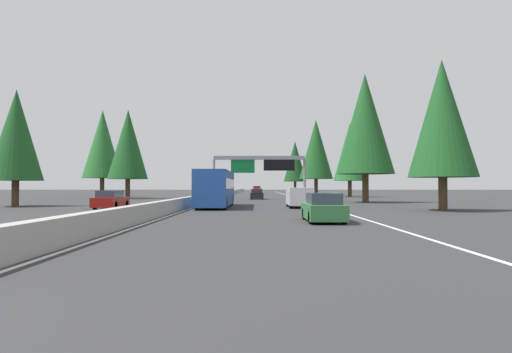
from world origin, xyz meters
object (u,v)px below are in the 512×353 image
object	(u,v)px
sign_gantry_overhead	(260,165)
conifer_right_distant	(295,161)
sedan_far_left	(257,194)
conifer_left_near	(128,144)
oncoming_near	(111,200)
conifer_right_far	(316,149)
conifer_left_foreground	(16,135)
bus_mid_right	(216,187)
oncoming_far	(214,192)
conifer_left_mid	(102,144)
conifer_right_mid	(350,152)
conifer_right_near	(365,124)
sedan_far_center	(323,208)
conifer_right_foreground	(442,118)
pickup_mid_left	(257,190)
minivan_mid_center	(299,196)

from	to	relation	value
sign_gantry_overhead	conifer_right_distant	xyz separation A→B (m)	(59.58, -9.85, 3.88)
sedan_far_left	conifer_left_near	world-z (taller)	conifer_left_near
oncoming_near	conifer_right_far	size ratio (longest dim) A/B	0.30
oncoming_near	conifer_left_foreground	distance (m)	11.85
bus_mid_right	conifer_left_near	bearing A→B (deg)	31.24
sedan_far_left	oncoming_far	distance (m)	25.27
oncoming_near	conifer_right_far	bearing A→B (deg)	154.02
conifer_left_mid	conifer_right_distant	bearing A→B (deg)	-37.47
conifer_left_mid	conifer_left_near	bearing A→B (deg)	-141.08
conifer_right_mid	conifer_left_near	distance (m)	36.16
oncoming_near	bus_mid_right	bearing A→B (deg)	105.08
conifer_right_near	conifer_left_foreground	xyz separation A→B (m)	(-9.65, 33.86, -2.40)
conifer_left_mid	sedan_far_left	bearing A→B (deg)	-112.45
sign_gantry_overhead	conifer_left_near	world-z (taller)	conifer_left_near
sedan_far_center	conifer_right_mid	bearing A→B (deg)	-13.51
bus_mid_right	conifer_right_far	size ratio (longest dim) A/B	0.78
bus_mid_right	conifer_right_far	bearing A→B (deg)	-18.09
conifer_right_foreground	conifer_right_distant	world-z (taller)	conifer_right_distant
conifer_right_foreground	sedan_far_left	bearing A→B (deg)	25.92
pickup_mid_left	conifer_left_foreground	xyz separation A→B (m)	(-76.13, 21.58, 5.51)
oncoming_near	conifer_right_far	distance (m)	53.67
minivan_mid_center	conifer_left_foreground	distance (m)	25.98
pickup_mid_left	conifer_left_near	xyz separation A→B (m)	(-52.08, 18.73, 7.01)
sedan_far_center	pickup_mid_left	distance (m)	92.78
conifer_right_far	conifer_left_foreground	bearing A→B (deg)	143.26
sedan_far_center	conifer_right_foreground	xyz separation A→B (m)	(9.95, -10.39, 6.18)
pickup_mid_left	bus_mid_right	bearing A→B (deg)	177.47
conifer_left_foreground	conifer_right_near	bearing A→B (deg)	-74.09
conifer_right_distant	conifer_left_mid	distance (m)	59.08
bus_mid_right	conifer_right_foreground	bearing A→B (deg)	-107.38
pickup_mid_left	conifer_right_mid	size ratio (longest dim) A/B	0.45
conifer_right_distant	conifer_left_mid	bearing A→B (deg)	142.53
minivan_mid_center	conifer_left_foreground	world-z (taller)	conifer_left_foreground
conifer_right_distant	bus_mid_right	bearing A→B (deg)	170.24
conifer_right_mid	conifer_left_foreground	world-z (taller)	conifer_right_mid
conifer_right_distant	conifer_left_mid	xyz separation A→B (m)	(-46.89, 35.94, 0.19)
pickup_mid_left	conifer_right_foreground	bearing A→B (deg)	-170.43
bus_mid_right	conifer_left_mid	size ratio (longest dim) A/B	0.80
pickup_mid_left	oncoming_far	xyz separation A→B (m)	(-30.43, 8.27, -0.23)
bus_mid_right	minivan_mid_center	distance (m)	7.23
bus_mid_right	minivan_mid_center	world-z (taller)	bus_mid_right
minivan_mid_center	conifer_right_mid	xyz separation A→B (m)	(36.54, -12.11, 6.64)
minivan_mid_center	conifer_left_mid	distance (m)	45.82
conifer_left_foreground	sedan_far_left	bearing A→B (deg)	-44.77
sedan_far_left	oncoming_near	xyz separation A→B (m)	(-25.32, 11.91, 0.00)
conifer_right_foreground	conifer_left_mid	bearing A→B (deg)	45.28
bus_mid_right	pickup_mid_left	size ratio (longest dim) A/B	2.05
oncoming_far	conifer_left_near	size ratio (longest dim) A/B	0.34
sedan_far_left	conifer_right_mid	size ratio (longest dim) A/B	0.35
conifer_right_far	conifer_left_foreground	size ratio (longest dim) A/B	1.39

